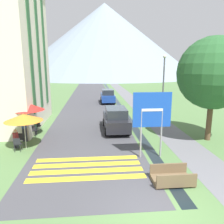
{
  "coord_description": "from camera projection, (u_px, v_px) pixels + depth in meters",
  "views": [
    {
      "loc": [
        -2.17,
        -6.54,
        5.02
      ],
      "look_at": [
        -0.68,
        10.0,
        1.42
      ],
      "focal_mm": 35.0,
      "sensor_mm": 36.0,
      "label": 1
    }
  ],
  "objects": [
    {
      "name": "person_standing_terrace",
      "position": [
        24.0,
        127.0,
        14.38
      ],
      "size": [
        0.32,
        0.32,
        1.75
      ],
      "color": "#282833",
      "rests_on": "ground_plane"
    },
    {
      "name": "tree_by_path",
      "position": [
        214.0,
        73.0,
        13.99
      ],
      "size": [
        4.67,
        4.67,
        6.83
      ],
      "color": "brown",
      "rests_on": "ground_plane"
    },
    {
      "name": "footpath",
      "position": [
        126.0,
        95.0,
        37.14
      ],
      "size": [
        2.2,
        60.0,
        0.01
      ],
      "color": "slate",
      "rests_on": "ground_plane"
    },
    {
      "name": "parked_car_far",
      "position": [
        108.0,
        96.0,
        29.27
      ],
      "size": [
        1.84,
        4.03,
        1.82
      ],
      "color": "navy",
      "rests_on": "ground_plane"
    },
    {
      "name": "cafe_umbrella_middle_red",
      "position": [
        28.0,
        107.0,
        15.11
      ],
      "size": [
        2.2,
        2.2,
        2.42
      ],
      "color": "#B7B2A8",
      "rests_on": "ground_plane"
    },
    {
      "name": "mountain_distant",
      "position": [
        105.0,
        41.0,
        93.84
      ],
      "size": [
        77.85,
        77.85,
        30.29
      ],
      "color": "gray",
      "rests_on": "ground_plane"
    },
    {
      "name": "road",
      "position": [
        90.0,
        95.0,
        36.6
      ],
      "size": [
        6.4,
        60.0,
        0.01
      ],
      "color": "#424247",
      "rests_on": "ground_plane"
    },
    {
      "name": "cafe_umbrella_front_orange",
      "position": [
        24.0,
        118.0,
        13.05
      ],
      "size": [
        2.24,
        2.24,
        2.14
      ],
      "color": "#B7B2A8",
      "rests_on": "ground_plane"
    },
    {
      "name": "road_sign",
      "position": [
        152.0,
        115.0,
        11.65
      ],
      "size": [
        2.08,
        0.11,
        3.62
      ],
      "color": "gray",
      "rests_on": "ground_plane"
    },
    {
      "name": "person_seated_near",
      "position": [
        16.0,
        138.0,
        13.25
      ],
      "size": [
        0.32,
        0.32,
        1.21
      ],
      "color": "#282833",
      "rests_on": "ground_plane"
    },
    {
      "name": "cafe_chair_near_left",
      "position": [
        21.0,
        138.0,
        13.71
      ],
      "size": [
        0.4,
        0.4,
        0.85
      ],
      "rotation": [
        0.0,
        0.0,
        -0.29
      ],
      "color": "#232328",
      "rests_on": "ground_plane"
    },
    {
      "name": "cafe_chair_far_left",
      "position": [
        35.0,
        126.0,
        16.51
      ],
      "size": [
        0.4,
        0.4,
        0.85
      ],
      "rotation": [
        0.0,
        0.0,
        0.07
      ],
      "color": "#232328",
      "rests_on": "ground_plane"
    },
    {
      "name": "parked_car_near",
      "position": [
        116.0,
        119.0,
        16.89
      ],
      "size": [
        1.88,
        4.29,
        1.82
      ],
      "color": "black",
      "rests_on": "ground_plane"
    },
    {
      "name": "cafe_chair_nearest",
      "position": [
        18.0,
        143.0,
        12.79
      ],
      "size": [
        0.4,
        0.4,
        0.85
      ],
      "rotation": [
        0.0,
        0.0,
        0.14
      ],
      "color": "#232328",
      "rests_on": "ground_plane"
    },
    {
      "name": "footbridge",
      "position": [
        172.0,
        178.0,
        9.45
      ],
      "size": [
        1.7,
        1.1,
        0.65
      ],
      "color": "brown",
      "rests_on": "ground_plane"
    },
    {
      "name": "cafe_chair_far_right",
      "position": [
        38.0,
        125.0,
        16.58
      ],
      "size": [
        0.4,
        0.4,
        0.85
      ],
      "rotation": [
        0.0,
        0.0,
        0.09
      ],
      "color": "#232328",
      "rests_on": "ground_plane"
    },
    {
      "name": "streetlamp",
      "position": [
        163.0,
        85.0,
        17.79
      ],
      "size": [
        0.28,
        0.28,
        5.81
      ],
      "color": "#515156",
      "rests_on": "ground_plane"
    },
    {
      "name": "cafe_chair_middle",
      "position": [
        33.0,
        130.0,
        15.43
      ],
      "size": [
        0.4,
        0.4,
        0.85
      ],
      "rotation": [
        0.0,
        0.0,
        -0.44
      ],
      "color": "#232328",
      "rests_on": "ground_plane"
    },
    {
      "name": "ground_plane",
      "position": [
        110.0,
        106.0,
        27.09
      ],
      "size": [
        160.0,
        160.0,
        0.0
      ],
      "primitive_type": "plane",
      "color": "#517542"
    },
    {
      "name": "drainage_channel",
      "position": [
        112.0,
        95.0,
        36.93
      ],
      "size": [
        0.6,
        60.0,
        0.0
      ],
      "color": "black",
      "rests_on": "ground_plane"
    },
    {
      "name": "crosswalk_marking",
      "position": [
        87.0,
        168.0,
        10.87
      ],
      "size": [
        5.44,
        2.54,
        0.01
      ],
      "color": "yellow",
      "rests_on": "ground_plane"
    },
    {
      "name": "person_seated_far",
      "position": [
        34.0,
        125.0,
        15.92
      ],
      "size": [
        0.32,
        0.32,
        1.27
      ],
      "color": "#282833",
      "rests_on": "ground_plane"
    }
  ]
}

